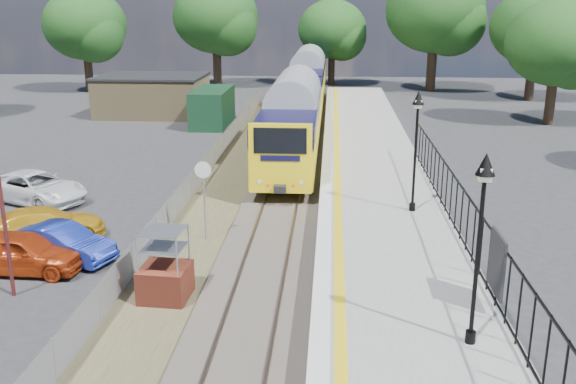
# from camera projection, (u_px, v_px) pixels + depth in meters

# --- Properties ---
(ground) EXTENTS (120.00, 120.00, 0.00)m
(ground) POSITION_uv_depth(u_px,v_px,m) (258.00, 296.00, 19.59)
(ground) COLOR #2D2D30
(ground) RESTS_ON ground
(track_bed) EXTENTS (5.90, 80.00, 0.29)m
(track_bed) POSITION_uv_depth(u_px,v_px,m) (272.00, 199.00, 28.84)
(track_bed) COLOR #473F38
(track_bed) RESTS_ON ground
(platform) EXTENTS (5.00, 70.00, 0.90)m
(platform) POSITION_uv_depth(u_px,v_px,m) (379.00, 205.00, 26.83)
(platform) COLOR gray
(platform) RESTS_ON ground
(platform_edge) EXTENTS (0.90, 70.00, 0.01)m
(platform_edge) POSITION_uv_depth(u_px,v_px,m) (330.00, 194.00, 26.84)
(platform_edge) COLOR silver
(platform_edge) RESTS_ON platform
(victorian_lamp_south) EXTENTS (0.44, 0.44, 4.60)m
(victorian_lamp_south) POSITION_uv_depth(u_px,v_px,m) (482.00, 206.00, 14.18)
(victorian_lamp_south) COLOR black
(victorian_lamp_south) RESTS_ON platform
(victorian_lamp_north) EXTENTS (0.44, 0.44, 4.60)m
(victorian_lamp_north) POSITION_uv_depth(u_px,v_px,m) (417.00, 123.00, 23.75)
(victorian_lamp_north) COLOR black
(victorian_lamp_north) RESTS_ON platform
(palisade_fence) EXTENTS (0.12, 26.00, 2.00)m
(palisade_fence) POSITION_uv_depth(u_px,v_px,m) (466.00, 220.00, 20.77)
(palisade_fence) COLOR black
(palisade_fence) RESTS_ON platform
(wire_fence) EXTENTS (0.06, 52.00, 1.20)m
(wire_fence) POSITION_uv_depth(u_px,v_px,m) (200.00, 174.00, 31.17)
(wire_fence) COLOR #999EA3
(wire_fence) RESTS_ON ground
(outbuilding) EXTENTS (10.80, 10.10, 3.12)m
(outbuilding) POSITION_uv_depth(u_px,v_px,m) (164.00, 97.00, 49.71)
(outbuilding) COLOR #8F7B50
(outbuilding) RESTS_ON ground
(tree_line) EXTENTS (56.80, 43.80, 11.88)m
(tree_line) POSITION_uv_depth(u_px,v_px,m) (325.00, 25.00, 57.77)
(tree_line) COLOR #332319
(tree_line) RESTS_ON ground
(train) EXTENTS (2.82, 40.83, 3.51)m
(train) POSITION_uv_depth(u_px,v_px,m) (303.00, 92.00, 46.63)
(train) COLOR yellow
(train) RESTS_ON ground
(brick_plinth) EXTENTS (1.50, 1.50, 2.26)m
(brick_plinth) POSITION_uv_depth(u_px,v_px,m) (165.00, 266.00, 19.05)
(brick_plinth) COLOR maroon
(brick_plinth) RESTS_ON ground
(speed_sign) EXTENTS (0.62, 0.11, 3.07)m
(speed_sign) POSITION_uv_depth(u_px,v_px,m) (204.00, 187.00, 23.48)
(speed_sign) COLOR #999EA3
(speed_sign) RESTS_ON ground
(car_red) EXTENTS (4.17, 1.77, 1.41)m
(car_red) POSITION_uv_depth(u_px,v_px,m) (22.00, 252.00, 21.14)
(car_red) COLOR #AA350F
(car_red) RESTS_ON ground
(car_blue) EXTENTS (4.06, 2.56, 1.26)m
(car_blue) POSITION_uv_depth(u_px,v_px,m) (62.00, 243.00, 22.14)
(car_blue) COLOR navy
(car_blue) RESTS_ON ground
(car_yellow) EXTENTS (4.68, 3.41, 1.26)m
(car_yellow) POSITION_uv_depth(u_px,v_px,m) (45.00, 224.00, 23.99)
(car_yellow) COLOR gold
(car_yellow) RESTS_ON ground
(car_white) EXTENTS (5.44, 4.06, 1.37)m
(car_white) POSITION_uv_depth(u_px,v_px,m) (35.00, 187.00, 28.55)
(car_white) COLOR white
(car_white) RESTS_ON ground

